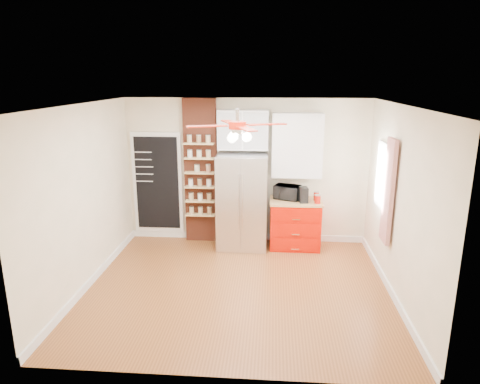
# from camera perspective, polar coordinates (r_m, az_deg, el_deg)

# --- Properties ---
(floor) EXTENTS (4.50, 4.50, 0.00)m
(floor) POSITION_cam_1_polar(r_m,az_deg,el_deg) (6.59, -0.30, -12.60)
(floor) COLOR brown
(floor) RESTS_ON ground
(ceiling) EXTENTS (4.50, 4.50, 0.00)m
(ceiling) POSITION_cam_1_polar(r_m,az_deg,el_deg) (5.84, -0.34, 11.53)
(ceiling) COLOR white
(ceiling) RESTS_ON wall_back
(wall_back) EXTENTS (4.50, 0.02, 2.70)m
(wall_back) POSITION_cam_1_polar(r_m,az_deg,el_deg) (8.01, 0.86, 2.76)
(wall_back) COLOR beige
(wall_back) RESTS_ON floor
(wall_front) EXTENTS (4.50, 0.02, 2.70)m
(wall_front) POSITION_cam_1_polar(r_m,az_deg,el_deg) (4.21, -2.59, -8.97)
(wall_front) COLOR beige
(wall_front) RESTS_ON floor
(wall_left) EXTENTS (0.02, 4.00, 2.70)m
(wall_left) POSITION_cam_1_polar(r_m,az_deg,el_deg) (6.65, -20.04, -0.77)
(wall_left) COLOR beige
(wall_left) RESTS_ON floor
(wall_right) EXTENTS (0.02, 4.00, 2.70)m
(wall_right) POSITION_cam_1_polar(r_m,az_deg,el_deg) (6.31, 20.50, -1.64)
(wall_right) COLOR beige
(wall_right) RESTS_ON floor
(chalkboard) EXTENTS (0.95, 0.05, 1.95)m
(chalkboard) POSITION_cam_1_polar(r_m,az_deg,el_deg) (8.31, -10.95, 1.17)
(chalkboard) COLOR white
(chalkboard) RESTS_ON wall_back
(brick_pillar) EXTENTS (0.60, 0.16, 2.70)m
(brick_pillar) POSITION_cam_1_polar(r_m,az_deg,el_deg) (8.03, -5.25, 2.73)
(brick_pillar) COLOR brown
(brick_pillar) RESTS_ON floor
(fridge) EXTENTS (0.90, 0.70, 1.75)m
(fridge) POSITION_cam_1_polar(r_m,az_deg,el_deg) (7.78, 0.31, -1.23)
(fridge) COLOR silver
(fridge) RESTS_ON floor
(upper_glass_cabinet) EXTENTS (0.90, 0.35, 0.70)m
(upper_glass_cabinet) POSITION_cam_1_polar(r_m,az_deg,el_deg) (7.71, 0.43, 8.31)
(upper_glass_cabinet) COLOR white
(upper_glass_cabinet) RESTS_ON wall_back
(red_cabinet) EXTENTS (0.94, 0.64, 0.90)m
(red_cabinet) POSITION_cam_1_polar(r_m,az_deg,el_deg) (7.95, 7.34, -4.20)
(red_cabinet) COLOR #CB0E00
(red_cabinet) RESTS_ON floor
(upper_shelf_unit) EXTENTS (0.90, 0.30, 1.15)m
(upper_shelf_unit) POSITION_cam_1_polar(r_m,az_deg,el_deg) (7.77, 7.64, 6.18)
(upper_shelf_unit) COLOR white
(upper_shelf_unit) RESTS_ON wall_back
(window) EXTENTS (0.04, 0.75, 1.05)m
(window) POSITION_cam_1_polar(r_m,az_deg,el_deg) (7.10, 18.56, 2.00)
(window) COLOR white
(window) RESTS_ON wall_right
(curtain) EXTENTS (0.06, 0.40, 1.55)m
(curtain) POSITION_cam_1_polar(r_m,az_deg,el_deg) (6.59, 19.19, 0.08)
(curtain) COLOR #AC1D17
(curtain) RESTS_ON wall_right
(ceiling_fan) EXTENTS (1.40, 1.40, 0.44)m
(ceiling_fan) POSITION_cam_1_polar(r_m,az_deg,el_deg) (5.87, -0.34, 8.84)
(ceiling_fan) COLOR silver
(ceiling_fan) RESTS_ON ceiling
(toaster_oven) EXTENTS (0.54, 0.45, 0.25)m
(toaster_oven) POSITION_cam_1_polar(r_m,az_deg,el_deg) (7.84, 6.35, -0.03)
(toaster_oven) COLOR black
(toaster_oven) RESTS_ON red_cabinet
(coffee_maker) EXTENTS (0.17, 0.23, 0.27)m
(coffee_maker) POSITION_cam_1_polar(r_m,az_deg,el_deg) (7.68, 8.43, -0.37)
(coffee_maker) COLOR black
(coffee_maker) RESTS_ON red_cabinet
(canister_left) EXTENTS (0.14, 0.14, 0.15)m
(canister_left) POSITION_cam_1_polar(r_m,az_deg,el_deg) (7.66, 10.29, -0.98)
(canister_left) COLOR #AF1309
(canister_left) RESTS_ON red_cabinet
(canister_right) EXTENTS (0.10, 0.10, 0.16)m
(canister_right) POSITION_cam_1_polar(r_m,az_deg,el_deg) (7.83, 10.12, -0.58)
(canister_right) COLOR red
(canister_right) RESTS_ON red_cabinet
(pantry_jar_oats) EXTENTS (0.10, 0.10, 0.12)m
(pantry_jar_oats) POSITION_cam_1_polar(r_m,az_deg,el_deg) (7.92, -5.76, 3.16)
(pantry_jar_oats) COLOR beige
(pantry_jar_oats) RESTS_ON brick_pillar
(pantry_jar_beans) EXTENTS (0.11, 0.11, 0.14)m
(pantry_jar_beans) POSITION_cam_1_polar(r_m,az_deg,el_deg) (7.84, -4.25, 3.12)
(pantry_jar_beans) COLOR #9D6D4F
(pantry_jar_beans) RESTS_ON brick_pillar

